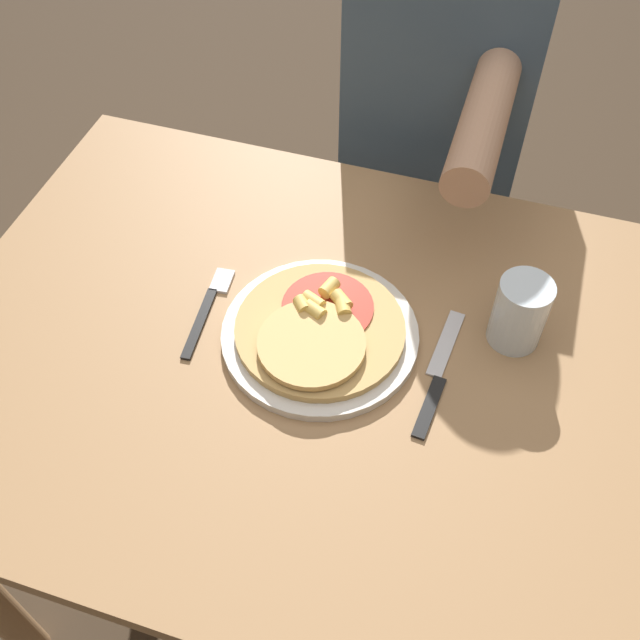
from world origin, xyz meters
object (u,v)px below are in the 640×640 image
(plate, at_px, (320,335))
(drinking_glass, at_px, (520,312))
(person_diner, at_px, (439,114))
(pizza, at_px, (319,329))
(knife, at_px, (438,374))
(dining_table, at_px, (342,406))
(fork, at_px, (209,306))

(plate, distance_m, drinking_glass, 0.28)
(plate, distance_m, person_diner, 0.58)
(pizza, bearing_deg, person_diner, 84.94)
(knife, bearing_deg, dining_table, -172.73)
(plate, xyz_separation_m, knife, (0.17, -0.01, -0.00))
(pizza, bearing_deg, drinking_glass, 18.82)
(pizza, xyz_separation_m, person_diner, (0.05, 0.59, -0.04))
(dining_table, distance_m, person_diner, 0.62)
(pizza, relative_size, drinking_glass, 2.22)
(plate, relative_size, person_diner, 0.22)
(fork, bearing_deg, knife, -2.92)
(dining_table, bearing_deg, pizza, 150.77)
(drinking_glass, distance_m, person_diner, 0.54)
(dining_table, xyz_separation_m, pizza, (-0.04, 0.02, 0.14))
(plate, relative_size, fork, 1.57)
(dining_table, xyz_separation_m, knife, (0.13, 0.02, 0.12))
(person_diner, bearing_deg, dining_table, -90.71)
(drinking_glass, bearing_deg, pizza, -161.18)
(person_diner, bearing_deg, drinking_glass, -67.34)
(fork, relative_size, knife, 0.80)
(dining_table, height_order, fork, fork)
(pizza, height_order, drinking_glass, drinking_glass)
(plate, height_order, drinking_glass, drinking_glass)
(pizza, distance_m, fork, 0.17)
(knife, distance_m, drinking_glass, 0.14)
(dining_table, relative_size, person_diner, 0.94)
(fork, height_order, knife, same)
(fork, bearing_deg, plate, -1.64)
(knife, height_order, drinking_glass, drinking_glass)
(fork, relative_size, person_diner, 0.14)
(fork, xyz_separation_m, person_diner, (0.22, 0.58, -0.01))
(knife, bearing_deg, drinking_glass, 48.15)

